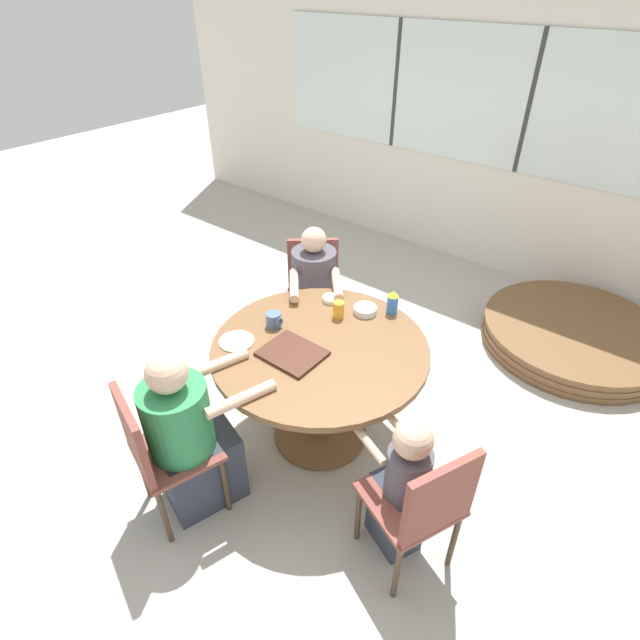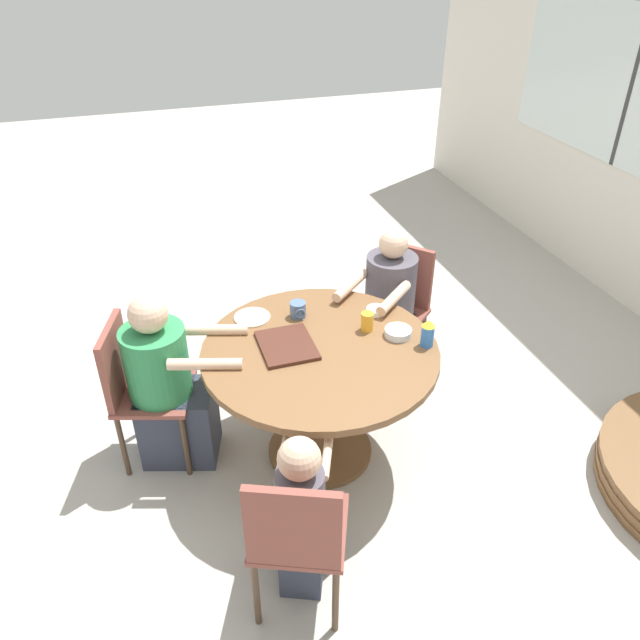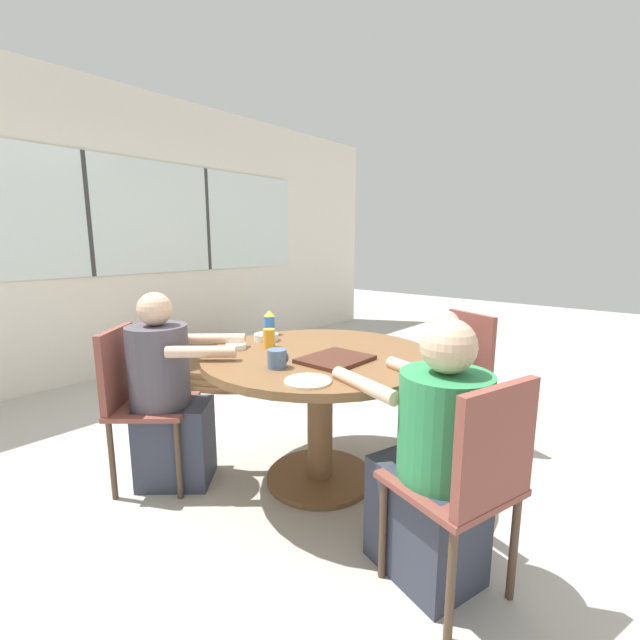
# 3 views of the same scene
# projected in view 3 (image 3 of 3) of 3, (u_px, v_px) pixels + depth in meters

# --- Properties ---
(ground_plane) EXTENTS (16.00, 16.00, 0.00)m
(ground_plane) POSITION_uv_depth(u_px,v_px,m) (320.00, 479.00, 2.42)
(ground_plane) COLOR #B2ADA3
(wall_back_with_windows) EXTENTS (8.40, 0.08, 2.80)m
(wall_back_with_windows) POSITION_uv_depth(u_px,v_px,m) (88.00, 232.00, 3.99)
(wall_back_with_windows) COLOR silver
(wall_back_with_windows) RESTS_ON ground_plane
(dining_table) EXTENTS (1.25, 1.25, 0.74)m
(dining_table) POSITION_uv_depth(u_px,v_px,m) (320.00, 382.00, 2.32)
(dining_table) COLOR brown
(dining_table) RESTS_ON ground_plane
(chair_for_woman_green_shirt) EXTENTS (0.50, 0.50, 0.87)m
(chair_for_woman_green_shirt) POSITION_uv_depth(u_px,v_px,m) (471.00, 474.00, 1.50)
(chair_for_woman_green_shirt) COLOR brown
(chair_for_woman_green_shirt) RESTS_ON ground_plane
(chair_for_man_blue_shirt) EXTENTS (0.56, 0.56, 0.87)m
(chair_for_man_blue_shirt) POSITION_uv_depth(u_px,v_px,m) (136.00, 392.00, 2.31)
(chair_for_man_blue_shirt) COLOR brown
(chair_for_man_blue_shirt) RESTS_ON ground_plane
(chair_for_toddler) EXTENTS (0.53, 0.53, 0.87)m
(chair_for_toddler) POSITION_uv_depth(u_px,v_px,m) (458.00, 367.00, 2.76)
(chair_for_toddler) COLOR brown
(chair_for_toddler) RESTS_ON ground_plane
(person_woman_green_shirt) EXTENTS (0.50, 0.68, 1.06)m
(person_woman_green_shirt) POSITION_uv_depth(u_px,v_px,m) (433.00, 467.00, 1.65)
(person_woman_green_shirt) COLOR #333847
(person_woman_green_shirt) RESTS_ON ground_plane
(person_man_blue_shirt) EXTENTS (0.61, 0.64, 1.07)m
(person_man_blue_shirt) POSITION_uv_depth(u_px,v_px,m) (168.00, 400.00, 2.32)
(person_man_blue_shirt) COLOR #333847
(person_man_blue_shirt) RESTS_ON ground_plane
(person_toddler) EXTENTS (0.43, 0.34, 0.91)m
(person_toddler) POSITION_uv_depth(u_px,v_px,m) (439.00, 385.00, 2.71)
(person_toddler) COLOR #333847
(person_toddler) RESTS_ON ground_plane
(food_tray_dark) EXTENTS (0.33, 0.28, 0.02)m
(food_tray_dark) POSITION_uv_depth(u_px,v_px,m) (335.00, 359.00, 2.13)
(food_tray_dark) COLOR #472319
(food_tray_dark) RESTS_ON dining_table
(coffee_mug) EXTENTS (0.10, 0.09, 0.09)m
(coffee_mug) POSITION_uv_depth(u_px,v_px,m) (277.00, 359.00, 2.02)
(coffee_mug) COLOR slate
(coffee_mug) RESTS_ON dining_table
(sippy_cup) EXTENTS (0.07, 0.07, 0.16)m
(sippy_cup) POSITION_uv_depth(u_px,v_px,m) (270.00, 322.00, 2.73)
(sippy_cup) COLOR blue
(sippy_cup) RESTS_ON dining_table
(juice_glass) EXTENTS (0.07, 0.07, 0.11)m
(juice_glass) POSITION_uv_depth(u_px,v_px,m) (269.00, 338.00, 2.40)
(juice_glass) COLOR gold
(juice_glass) RESTS_ON dining_table
(bowl_white_shallow) EXTENTS (0.11, 0.11, 0.03)m
(bowl_white_shallow) POSITION_uv_depth(u_px,v_px,m) (236.00, 346.00, 2.37)
(bowl_white_shallow) COLOR white
(bowl_white_shallow) RESTS_ON dining_table
(bowl_cereal) EXTENTS (0.15, 0.15, 0.04)m
(bowl_cereal) POSITION_uv_depth(u_px,v_px,m) (266.00, 337.00, 2.57)
(bowl_cereal) COLOR silver
(bowl_cereal) RESTS_ON dining_table
(plate_tortillas) EXTENTS (0.20, 0.20, 0.01)m
(plate_tortillas) POSITION_uv_depth(u_px,v_px,m) (308.00, 381.00, 1.82)
(plate_tortillas) COLOR beige
(plate_tortillas) RESTS_ON dining_table
(folded_table_stack) EXTENTS (1.42, 1.42, 0.18)m
(folded_table_stack) POSITION_uv_depth(u_px,v_px,m) (235.00, 362.00, 4.44)
(folded_table_stack) COLOR brown
(folded_table_stack) RESTS_ON ground_plane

